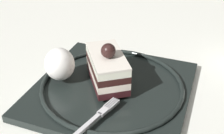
# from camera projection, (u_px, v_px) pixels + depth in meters

# --- Properties ---
(ground_plane) EXTENTS (2.40, 2.40, 0.00)m
(ground_plane) POSITION_uv_depth(u_px,v_px,m) (102.00, 83.00, 0.51)
(ground_plane) COLOR silver
(dessert_plate) EXTENTS (0.26, 0.26, 0.02)m
(dessert_plate) POSITION_uv_depth(u_px,v_px,m) (112.00, 88.00, 0.48)
(dessert_plate) COLOR black
(dessert_plate) RESTS_ON ground_plane
(cake_slice) EXTENTS (0.09, 0.11, 0.07)m
(cake_slice) POSITION_uv_depth(u_px,v_px,m) (107.00, 67.00, 0.46)
(cake_slice) COLOR #341417
(cake_slice) RESTS_ON dessert_plate
(whipped_cream_dollop) EXTENTS (0.05, 0.05, 0.05)m
(whipped_cream_dollop) POSITION_uv_depth(u_px,v_px,m) (60.00, 64.00, 0.47)
(whipped_cream_dollop) COLOR white
(whipped_cream_dollop) RESTS_ON dessert_plate
(fork) EXTENTS (0.05, 0.10, 0.00)m
(fork) POSITION_uv_depth(u_px,v_px,m) (95.00, 118.00, 0.40)
(fork) COLOR silver
(fork) RESTS_ON dessert_plate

